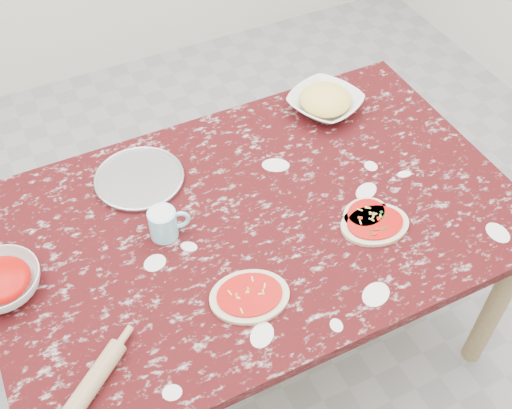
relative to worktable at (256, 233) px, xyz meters
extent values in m
plane|color=gray|center=(0.00, 0.00, -0.67)|extent=(4.00, 4.00, 0.00)
cube|color=#350A0C|center=(0.00, 0.00, 0.06)|extent=(1.60, 1.00, 0.04)
cube|color=#A0865A|center=(0.00, 0.00, 0.00)|extent=(1.50, 0.90, 0.08)
cylinder|color=#A0865A|center=(0.72, -0.42, -0.31)|extent=(0.07, 0.07, 0.71)
cylinder|color=#A0865A|center=(-0.72, 0.42, -0.31)|extent=(0.07, 0.07, 0.71)
cylinder|color=#A0865A|center=(0.72, 0.42, -0.31)|extent=(0.07, 0.07, 0.71)
cylinder|color=#B2B2B7|center=(-0.27, 0.30, 0.09)|extent=(0.32, 0.32, 0.01)
imported|color=white|center=(-0.74, 0.06, 0.12)|extent=(0.23, 0.23, 0.07)
imported|color=white|center=(0.44, 0.34, 0.11)|extent=(0.32, 0.32, 0.06)
cylinder|color=#8BDDEA|center=(-0.28, 0.05, 0.13)|extent=(0.08, 0.08, 0.10)
torus|color=#8BDDEA|center=(-0.23, 0.05, 0.13)|extent=(0.07, 0.02, 0.07)
cylinder|color=silver|center=(-0.28, 0.05, 0.17)|extent=(0.07, 0.07, 0.01)
ellipsoid|color=beige|center=(-0.15, -0.26, 0.09)|extent=(0.25, 0.22, 0.01)
ellipsoid|color=red|center=(-0.15, -0.26, 0.10)|extent=(0.21, 0.18, 0.00)
ellipsoid|color=beige|center=(0.30, -0.15, 0.09)|extent=(0.17, 0.16, 0.01)
ellipsoid|color=red|center=(0.30, -0.15, 0.10)|extent=(0.14, 0.13, 0.00)
ellipsoid|color=beige|center=(0.30, -0.19, 0.09)|extent=(0.23, 0.19, 0.01)
ellipsoid|color=red|center=(0.30, -0.19, 0.10)|extent=(0.19, 0.16, 0.00)
cylinder|color=tan|center=(-0.61, -0.33, 0.11)|extent=(0.22, 0.19, 0.05)
camera|label=1|loc=(-0.55, -1.12, 1.52)|focal=43.84mm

